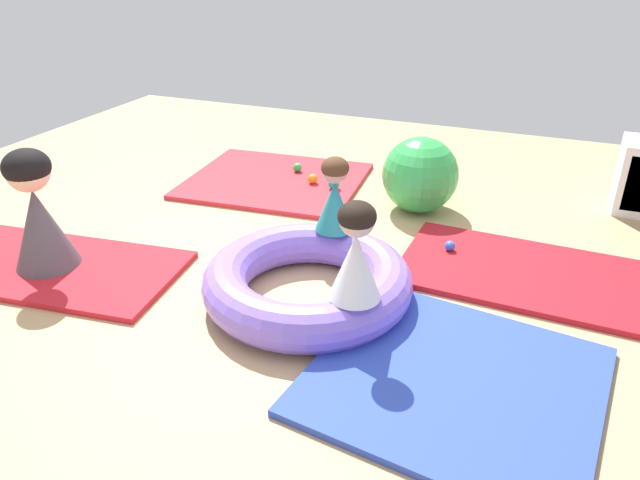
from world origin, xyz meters
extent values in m
plane|color=tan|center=(0.00, 0.00, 0.00)|extent=(8.00, 8.00, 0.00)
cube|color=#B21923|center=(1.30, 0.77, 0.02)|extent=(1.64, 0.98, 0.04)
cube|color=#2D47B7|center=(1.05, -0.44, 0.02)|extent=(1.49, 1.43, 0.04)
cube|color=red|center=(-0.93, 1.65, 0.02)|extent=(1.59, 1.40, 0.04)
cube|color=red|center=(-1.62, -0.30, 0.02)|extent=(1.80, 1.03, 0.04)
torus|color=#8466E0|center=(0.09, -0.01, 0.13)|extent=(1.25, 1.25, 0.27)
cone|color=white|center=(0.47, -0.27, 0.45)|extent=(0.28, 0.28, 0.36)
sphere|color=#DBAD89|center=(0.47, -0.27, 0.71)|extent=(0.18, 0.18, 0.18)
ellipsoid|color=black|center=(0.47, -0.27, 0.73)|extent=(0.20, 0.20, 0.15)
cone|color=teal|center=(0.09, 0.45, 0.43)|extent=(0.28, 0.28, 0.33)
sphere|color=tan|center=(0.09, 0.45, 0.67)|extent=(0.16, 0.16, 0.16)
ellipsoid|color=#472D19|center=(0.09, 0.45, 0.69)|extent=(0.18, 0.18, 0.14)
cone|color=#4C4751|center=(-1.62, -0.30, 0.30)|extent=(0.54, 0.54, 0.53)
sphere|color=beige|center=(-1.62, -0.30, 0.69)|extent=(0.26, 0.26, 0.26)
ellipsoid|color=black|center=(-1.62, -0.30, 0.72)|extent=(0.28, 0.28, 0.22)
sphere|color=blue|center=(0.78, 0.87, 0.08)|extent=(0.07, 0.07, 0.07)
sphere|color=teal|center=(-0.35, 1.62, 0.09)|extent=(0.10, 0.10, 0.10)
sphere|color=green|center=(-0.81, 1.89, 0.08)|extent=(0.08, 0.08, 0.08)
sphere|color=orange|center=(-0.57, 1.67, 0.08)|extent=(0.09, 0.09, 0.09)
sphere|color=green|center=(0.39, 1.55, 0.30)|extent=(0.60, 0.60, 0.60)
camera|label=1|loc=(1.28, -2.78, 1.94)|focal=33.20mm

